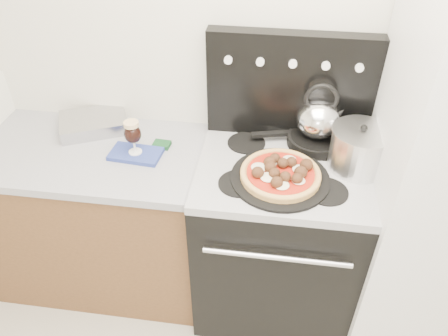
% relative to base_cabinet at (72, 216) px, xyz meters
% --- Properties ---
extents(room_shell, '(3.52, 3.01, 2.52)m').
position_rel_base_cabinet_xyz_m(room_shell, '(1.02, -0.91, 0.82)').
color(room_shell, '#B4A999').
rests_on(room_shell, ground).
extents(base_cabinet, '(1.45, 0.60, 0.86)m').
position_rel_base_cabinet_xyz_m(base_cabinet, '(0.00, 0.00, 0.00)').
color(base_cabinet, brown).
rests_on(base_cabinet, ground).
extents(countertop, '(1.48, 0.63, 0.04)m').
position_rel_base_cabinet_xyz_m(countertop, '(0.00, 0.00, 0.45)').
color(countertop, '#9E9FA9').
rests_on(countertop, base_cabinet).
extents(stove_body, '(0.76, 0.65, 0.88)m').
position_rel_base_cabinet_xyz_m(stove_body, '(1.10, -0.02, 0.01)').
color(stove_body, black).
rests_on(stove_body, ground).
extents(cooktop, '(0.76, 0.65, 0.04)m').
position_rel_base_cabinet_xyz_m(cooktop, '(1.10, -0.02, 0.47)').
color(cooktop, '#ADADB2').
rests_on(cooktop, stove_body).
extents(backguard, '(0.76, 0.08, 0.50)m').
position_rel_base_cabinet_xyz_m(backguard, '(1.10, 0.25, 0.74)').
color(backguard, black).
rests_on(backguard, cooktop).
extents(foil_sheet, '(0.39, 0.35, 0.06)m').
position_rel_base_cabinet_xyz_m(foil_sheet, '(0.15, 0.18, 0.50)').
color(foil_sheet, silver).
rests_on(foil_sheet, countertop).
extents(oven_mitt, '(0.25, 0.16, 0.02)m').
position_rel_base_cabinet_xyz_m(oven_mitt, '(0.43, -0.02, 0.48)').
color(oven_mitt, navy).
rests_on(oven_mitt, countertop).
extents(beer_glass, '(0.10, 0.10, 0.17)m').
position_rel_base_cabinet_xyz_m(beer_glass, '(0.43, -0.02, 0.57)').
color(beer_glass, black).
rests_on(beer_glass, oven_mitt).
extents(pizza_pan, '(0.44, 0.44, 0.01)m').
position_rel_base_cabinet_xyz_m(pizza_pan, '(1.09, -0.12, 0.50)').
color(pizza_pan, black).
rests_on(pizza_pan, cooktop).
extents(pizza, '(0.42, 0.42, 0.05)m').
position_rel_base_cabinet_xyz_m(pizza, '(1.09, -0.12, 0.53)').
color(pizza, '#D9B95E').
rests_on(pizza, pizza_pan).
extents(skillet, '(0.32, 0.32, 0.05)m').
position_rel_base_cabinet_xyz_m(skillet, '(1.24, 0.16, 0.51)').
color(skillet, '#252525').
rests_on(skillet, cooktop).
extents(tea_kettle, '(0.21, 0.21, 0.23)m').
position_rel_base_cabinet_xyz_m(tea_kettle, '(1.24, 0.16, 0.65)').
color(tea_kettle, silver).
rests_on(tea_kettle, skillet).
extents(stock_pot, '(0.31, 0.31, 0.18)m').
position_rel_base_cabinet_xyz_m(stock_pot, '(1.42, 0.01, 0.58)').
color(stock_pot, silver).
rests_on(stock_pot, cooktop).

